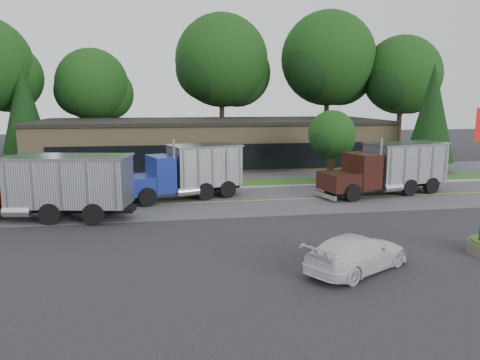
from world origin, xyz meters
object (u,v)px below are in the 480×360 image
at_px(dump_truck_red, 43,185).
at_px(dump_truck_maroon, 390,167).
at_px(dump_truck_blue, 190,170).
at_px(rally_car, 357,253).

height_order(dump_truck_red, dump_truck_maroon, same).
distance_m(dump_truck_blue, rally_car, 14.95).
distance_m(dump_truck_red, dump_truck_blue, 8.91).
xyz_separation_m(dump_truck_red, rally_car, (13.23, -9.80, -1.14)).
distance_m(dump_truck_maroon, rally_car, 15.31).
relative_size(dump_truck_blue, dump_truck_maroon, 0.84).
relative_size(dump_truck_maroon, rally_car, 1.99).
bearing_deg(rally_car, dump_truck_blue, -10.16).
height_order(dump_truck_red, dump_truck_blue, same).
bearing_deg(dump_truck_red, rally_car, 153.94).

